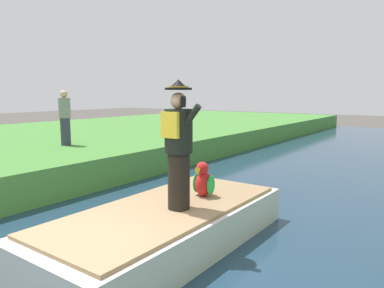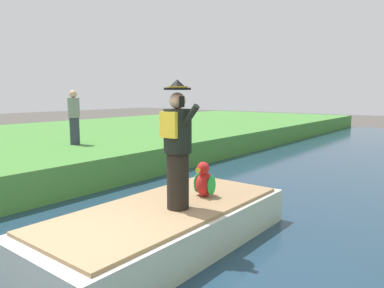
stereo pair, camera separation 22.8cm
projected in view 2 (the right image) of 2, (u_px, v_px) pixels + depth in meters
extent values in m
cube|color=silver|center=(166.00, 227.00, 5.42)|extent=(1.82, 4.21, 0.56)
cube|color=#997A56|center=(165.00, 208.00, 5.37)|extent=(1.67, 3.87, 0.05)
cylinder|color=black|center=(178.00, 181.00, 5.22)|extent=(0.32, 0.32, 0.82)
cylinder|color=black|center=(178.00, 131.00, 5.12)|extent=(0.40, 0.40, 0.62)
cube|color=gold|center=(169.00, 125.00, 4.96)|extent=(0.28, 0.06, 0.36)
sphere|color=#DBA884|center=(177.00, 101.00, 5.06)|extent=(0.23, 0.23, 0.23)
cylinder|color=black|center=(177.00, 89.00, 5.04)|extent=(0.38, 0.38, 0.03)
cone|color=black|center=(177.00, 84.00, 5.03)|extent=(0.26, 0.26, 0.12)
cylinder|color=gold|center=(177.00, 87.00, 5.03)|extent=(0.29, 0.29, 0.02)
cylinder|color=black|center=(188.00, 119.00, 4.93)|extent=(0.38, 0.09, 0.43)
cube|color=black|center=(182.00, 102.00, 4.93)|extent=(0.03, 0.08, 0.15)
ellipsoid|color=red|center=(205.00, 184.00, 5.87)|extent=(0.26, 0.32, 0.40)
sphere|color=red|center=(203.00, 168.00, 5.80)|extent=(0.20, 0.20, 0.20)
cone|color=yellow|center=(199.00, 170.00, 5.73)|extent=(0.09, 0.09, 0.09)
ellipsoid|color=green|center=(198.00, 183.00, 5.96)|extent=(0.08, 0.20, 0.32)
ellipsoid|color=green|center=(212.00, 185.00, 5.79)|extent=(0.08, 0.20, 0.32)
cylinder|color=#33384C|center=(75.00, 131.00, 10.73)|extent=(0.28, 0.28, 0.80)
cylinder|color=gray|center=(74.00, 108.00, 10.63)|extent=(0.34, 0.34, 0.58)
sphere|color=#DBA884|center=(73.00, 94.00, 10.57)|extent=(0.22, 0.22, 0.22)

